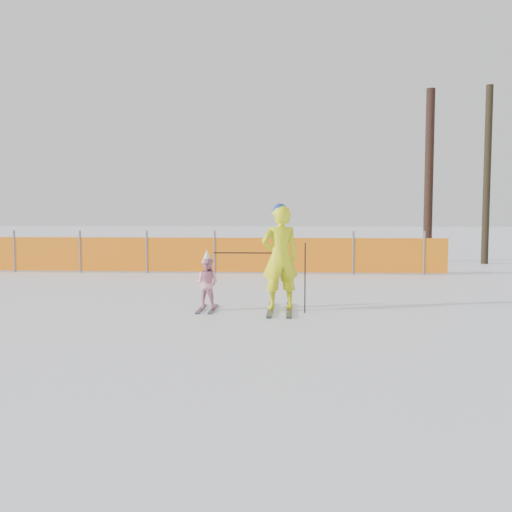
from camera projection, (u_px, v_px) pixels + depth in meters
The scene contains 6 objects.
ground at pixel (254, 316), 9.89m from camera, with size 120.00×120.00×0.00m, color white.
adult at pixel (280, 257), 10.30m from camera, with size 0.78×1.59×1.95m.
child at pixel (207, 282), 10.44m from camera, with size 0.53×0.96×1.11m.
ski_poles at pixel (276, 266), 10.21m from camera, with size 1.67×0.23×1.25m.
safety_fence at pixel (191, 254), 16.61m from camera, with size 14.70×0.06×1.25m.
tree_trunks at pixel (450, 176), 20.04m from camera, with size 2.06×1.05×6.15m.
Camera 1 is at (0.65, -9.75, 1.80)m, focal length 40.00 mm.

